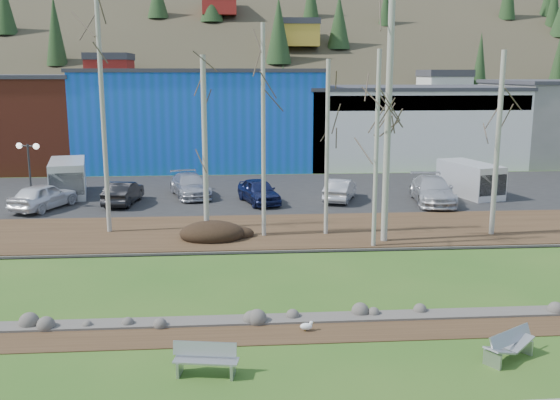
{
  "coord_description": "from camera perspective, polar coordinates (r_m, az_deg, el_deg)",
  "views": [
    {
      "loc": [
        -3.43,
        -16.18,
        8.06
      ],
      "look_at": [
        -1.36,
        10.69,
        2.5
      ],
      "focal_mm": 40.0,
      "sensor_mm": 36.0,
      "label": 1
    }
  ],
  "objects": [
    {
      "name": "far_bank",
      "position": [
        31.89,
        1.91,
        -2.85
      ],
      "size": [
        80.0,
        7.0,
        0.15
      ],
      "primitive_type": "cube",
      "color": "#382616",
      "rests_on": "ground"
    },
    {
      "name": "birch_0",
      "position": [
        31.77,
        -15.88,
        7.56
      ],
      "size": [
        0.23,
        0.23,
        11.77
      ],
      "color": "#B7B4A5",
      "rests_on": "far_bank"
    },
    {
      "name": "bench_damaged",
      "position": [
        19.38,
        20.23,
        -12.37
      ],
      "size": [
        1.83,
        1.44,
        0.8
      ],
      "rotation": [
        0.0,
        0.0,
        0.56
      ],
      "color": "#A8AAAD",
      "rests_on": "ground"
    },
    {
      "name": "ground",
      "position": [
        18.4,
        7.02,
        -14.42
      ],
      "size": [
        200.0,
        200.0,
        0.0
      ],
      "primitive_type": "plane",
      "color": "#295418",
      "rests_on": "ground"
    },
    {
      "name": "river",
      "position": [
        24.97,
        3.76,
        -7.2
      ],
      "size": [
        80.0,
        8.0,
        0.9
      ],
      "primitive_type": null,
      "color": "#152032",
      "rests_on": "ground"
    },
    {
      "name": "street_lamp",
      "position": [
        39.09,
        -22.01,
        3.65
      ],
      "size": [
        1.42,
        0.72,
        3.87
      ],
      "rotation": [
        0.0,
        0.0,
        -0.34
      ],
      "color": "#262628",
      "rests_on": "parking_lot"
    },
    {
      "name": "parking_lot",
      "position": [
        42.09,
        0.35,
        0.72
      ],
      "size": [
        80.0,
        14.0,
        0.14
      ],
      "primitive_type": "cube",
      "color": "black",
      "rests_on": "ground"
    },
    {
      "name": "building_white",
      "position": [
        57.47,
        11.26,
        6.8
      ],
      "size": [
        18.36,
        12.24,
        6.8
      ],
      "color": "white",
      "rests_on": "ground"
    },
    {
      "name": "bench_intact",
      "position": [
        17.49,
        -6.81,
        -14.27
      ],
      "size": [
        1.81,
        0.81,
        0.88
      ],
      "rotation": [
        0.0,
        0.0,
        -0.17
      ],
      "color": "#A8AAAD",
      "rests_on": "ground"
    },
    {
      "name": "van_white",
      "position": [
        42.26,
        17.12,
        1.8
      ],
      "size": [
        3.12,
        5.2,
        2.13
      ],
      "rotation": [
        0.0,
        0.0,
        0.24
      ],
      "color": "silver",
      "rests_on": "parking_lot"
    },
    {
      "name": "far_bank_rocks",
      "position": [
        28.85,
        2.61,
        -4.58
      ],
      "size": [
        80.0,
        0.8,
        0.46
      ],
      "primitive_type": null,
      "color": "#47423D",
      "rests_on": "ground"
    },
    {
      "name": "dirt_strip",
      "position": [
        20.27,
        5.83,
        -11.8
      ],
      "size": [
        80.0,
        1.8,
        0.03
      ],
      "primitive_type": "cube",
      "color": "#382616",
      "rests_on": "ground"
    },
    {
      "name": "birch_6",
      "position": [
        32.02,
        19.27,
        4.82
      ],
      "size": [
        0.25,
        0.25,
        8.92
      ],
      "color": "#B7B4A5",
      "rests_on": "far_bank"
    },
    {
      "name": "car_4",
      "position": [
        39.12,
        5.51,
        0.95
      ],
      "size": [
        2.78,
        4.44,
        1.38
      ],
      "primitive_type": "imported",
      "rotation": [
        0.0,
        0.0,
        2.8
      ],
      "color": "#B1B1B3",
      "rests_on": "parking_lot"
    },
    {
      "name": "car_0",
      "position": [
        38.98,
        -20.83,
        0.33
      ],
      "size": [
        3.48,
        4.95,
        1.56
      ],
      "primitive_type": "imported",
      "rotation": [
        0.0,
        0.0,
        2.74
      ],
      "color": "white",
      "rests_on": "parking_lot"
    },
    {
      "name": "seagull",
      "position": [
        20.08,
        2.46,
        -11.44
      ],
      "size": [
        0.47,
        0.22,
        0.34
      ],
      "rotation": [
        0.0,
        0.0,
        0.2
      ],
      "color": "gold",
      "rests_on": "ground"
    },
    {
      "name": "hillside",
      "position": [
        100.69,
        -2.55,
        17.03
      ],
      "size": [
        160.0,
        72.0,
        35.0
      ],
      "primitive_type": null,
      "color": "#312E1D",
      "rests_on": "ground"
    },
    {
      "name": "building_blue",
      "position": [
        55.38,
        -7.12,
        7.53
      ],
      "size": [
        20.4,
        12.24,
        8.3
      ],
      "color": "#1053B6",
      "rests_on": "ground"
    },
    {
      "name": "car_5",
      "position": [
        39.31,
        13.75,
        0.88
      ],
      "size": [
        2.91,
        5.73,
        1.59
      ],
      "primitive_type": "imported",
      "rotation": [
        0.0,
        0.0,
        -0.13
      ],
      "color": "#BBBBBD",
      "rests_on": "parking_lot"
    },
    {
      "name": "van_grey",
      "position": [
        42.77,
        -18.83,
        1.9
      ],
      "size": [
        3.21,
        5.53,
        2.27
      ],
      "rotation": [
        0.0,
        0.0,
        0.21
      ],
      "color": "silver",
      "rests_on": "parking_lot"
    },
    {
      "name": "dirt_mound",
      "position": [
        30.32,
        -6.23,
        -2.93
      ],
      "size": [
        3.15,
        2.22,
        0.62
      ],
      "primitive_type": "ellipsoid",
      "color": "black",
      "rests_on": "far_bank"
    },
    {
      "name": "near_bank_rocks",
      "position": [
        21.18,
        5.35,
        -10.77
      ],
      "size": [
        80.0,
        0.8,
        0.5
      ],
      "primitive_type": null,
      "color": "#47423D",
      "rests_on": "ground"
    },
    {
      "name": "birch_4",
      "position": [
        28.45,
        8.8,
        4.52
      ],
      "size": [
        0.2,
        0.2,
        8.89
      ],
      "color": "#B7B4A5",
      "rests_on": "far_bank"
    },
    {
      "name": "birch_3",
      "position": [
        30.41,
        4.32,
        4.71
      ],
      "size": [
        0.2,
        0.2,
        8.5
      ],
      "color": "#B7B4A5",
      "rests_on": "far_bank"
    },
    {
      "name": "car_3",
      "position": [
        38.21,
        -1.95,
        0.81
      ],
      "size": [
        2.87,
        4.63,
        1.47
      ],
      "primitive_type": "imported",
      "rotation": [
        0.0,
        0.0,
        0.28
      ],
      "color": "#171E49",
      "rests_on": "parking_lot"
    },
    {
      "name": "birch_2",
      "position": [
        29.96,
        -6.88,
        4.73
      ],
      "size": [
        0.26,
        0.26,
        8.68
      ],
      "color": "#B7B4A5",
      "rests_on": "far_bank"
    },
    {
      "name": "birch_1",
      "position": [
        29.89,
        -1.53,
        6.19
      ],
      "size": [
        0.2,
        0.2,
        10.13
      ],
      "color": "#B7B4A5",
      "rests_on": "far_bank"
    },
    {
      "name": "car_1",
      "position": [
        39.08,
        -14.14,
        0.66
      ],
      "size": [
        1.98,
        4.41,
        1.41
      ],
      "primitive_type": "imported",
      "rotation": [
        0.0,
        0.0,
        3.02
      ],
      "color": "black",
      "rests_on": "parking_lot"
    },
    {
      "name": "birch_5",
      "position": [
        29.29,
        9.85,
        7.19
      ],
      "size": [
        0.31,
        0.31,
        11.43
      ],
      "color": "#B7B4A5",
      "rests_on": "far_bank"
    },
    {
      "name": "car_2",
      "position": [
        40.6,
        -8.22,
        1.33
      ],
      "size": [
        3.26,
        5.36,
        1.45
      ],
      "primitive_type": "imported",
      "rotation": [
        0.0,
        0.0,
        0.26
      ],
      "color": "#A8A9B1",
      "rests_on": "parking_lot"
    }
  ]
}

